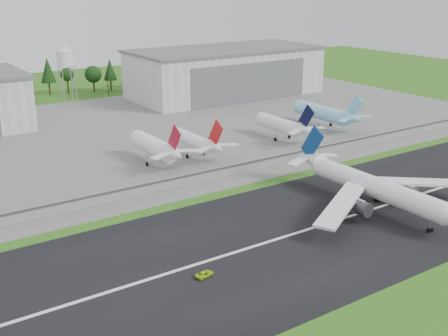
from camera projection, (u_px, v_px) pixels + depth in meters
ground at (349, 240)px, 135.38m from camera, size 600.00×600.00×0.00m
runway at (321, 226)px, 143.23m from camera, size 320.00×60.00×0.10m
runway_centerline at (321, 225)px, 143.21m from camera, size 220.00×1.00×0.02m
apron at (135, 133)px, 229.84m from camera, size 320.00×150.00×0.10m
blast_fence at (223, 171)px, 178.09m from camera, size 240.00×0.61×3.50m
hangar_east at (226, 72)px, 300.71m from camera, size 102.00×47.00×25.20m
water_tower at (65, 56)px, 270.54m from camera, size 8.40×8.40×29.40m
utility_poles at (69, 100)px, 292.83m from camera, size 230.00×3.00×12.00m
treeline at (60, 95)px, 304.64m from camera, size 320.00×16.00×22.00m
main_airliner at (377, 193)px, 151.84m from camera, size 57.29×59.01×18.17m
ground_vehicle at (205, 274)px, 118.47m from camera, size 4.57×2.69×1.19m
parked_jet_red_a at (158, 148)px, 187.38m from camera, size 7.36×31.29×16.88m
parked_jet_red_b at (198, 142)px, 195.69m from camera, size 7.36×31.29×16.35m
parked_jet_navy at (285, 126)px, 216.51m from camera, size 7.36×31.29×16.56m
parked_jet_skyblue at (328, 114)px, 234.76m from camera, size 7.36×37.29×16.88m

